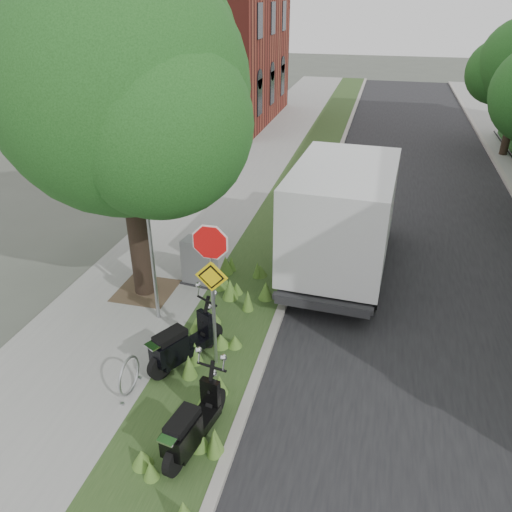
% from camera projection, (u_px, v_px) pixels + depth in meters
% --- Properties ---
extents(ground, '(120.00, 120.00, 0.00)m').
position_uv_depth(ground, '(277.00, 399.00, 9.47)').
color(ground, '#4C5147').
rests_on(ground, ground).
extents(sidewalk_near, '(3.50, 60.00, 0.12)m').
position_uv_depth(sidewalk_near, '(222.00, 194.00, 18.93)').
color(sidewalk_near, gray).
rests_on(sidewalk_near, ground).
extents(verge, '(2.00, 60.00, 0.12)m').
position_uv_depth(verge, '(293.00, 200.00, 18.33)').
color(verge, '#29431C').
rests_on(verge, ground).
extents(kerb_near, '(0.20, 60.00, 0.13)m').
position_uv_depth(kerb_near, '(320.00, 203.00, 18.12)').
color(kerb_near, '#9E9991').
rests_on(kerb_near, ground).
extents(road, '(7.00, 60.00, 0.01)m').
position_uv_depth(road, '(420.00, 213.00, 17.39)').
color(road, black).
rests_on(road, ground).
extents(street_tree_main, '(6.21, 5.54, 7.66)m').
position_uv_depth(street_tree_main, '(121.00, 101.00, 10.55)').
color(street_tree_main, black).
rests_on(street_tree_main, ground).
extents(bare_post, '(0.08, 0.08, 4.00)m').
position_uv_depth(bare_post, '(150.00, 240.00, 10.71)').
color(bare_post, '#A5A8AD').
rests_on(bare_post, ground).
extents(bike_hoop, '(0.06, 0.78, 0.77)m').
position_uv_depth(bike_hoop, '(129.00, 376.00, 9.30)').
color(bike_hoop, '#A5A8AD').
rests_on(bike_hoop, ground).
extents(sign_assembly, '(0.94, 0.08, 3.22)m').
position_uv_depth(sign_assembly, '(211.00, 269.00, 9.18)').
color(sign_assembly, '#A5A8AD').
rests_on(sign_assembly, ground).
extents(brick_building, '(9.40, 10.40, 8.30)m').
position_uv_depth(brick_building, '(195.00, 44.00, 28.39)').
color(brick_building, maroon).
rests_on(brick_building, ground).
extents(scooter_near, '(0.61, 1.86, 0.89)m').
position_uv_depth(scooter_near, '(189.00, 431.00, 8.06)').
color(scooter_near, black).
rests_on(scooter_near, ground).
extents(scooter_far, '(1.05, 1.74, 0.91)m').
position_uv_depth(scooter_far, '(178.00, 348.00, 9.92)').
color(scooter_far, black).
rests_on(scooter_far, ground).
extents(box_truck, '(2.63, 6.02, 2.67)m').
position_uv_depth(box_truck, '(344.00, 212.00, 13.07)').
color(box_truck, '#262628').
rests_on(box_truck, ground).
extents(utility_cabinet, '(0.97, 0.71, 1.21)m').
position_uv_depth(utility_cabinet, '(199.00, 262.00, 12.80)').
color(utility_cabinet, '#262628').
rests_on(utility_cabinet, ground).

